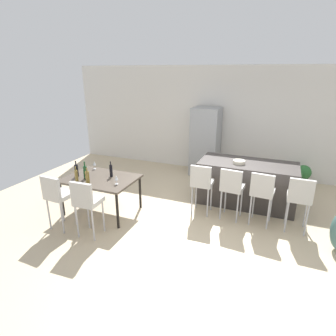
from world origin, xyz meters
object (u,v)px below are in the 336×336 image
at_px(bar_chair_left, 202,182).
at_px(wine_bottle_right, 87,177).
at_px(bar_chair_far, 300,196).
at_px(kitchen_island, 246,183).
at_px(fruit_bowl, 239,162).
at_px(wine_bottle_middle, 76,170).
at_px(refrigerator, 205,142).
at_px(bar_chair_right, 262,191).
at_px(wine_bottle_left, 111,171).
at_px(wine_bottle_corner, 85,172).
at_px(wine_glass_near, 116,178).
at_px(wine_glass_far, 94,163).
at_px(potted_plant, 303,175).
at_px(dining_table, 101,181).
at_px(dining_chair_near, 57,194).
at_px(dining_chair_far, 86,200).
at_px(wine_bottle_end, 76,176).
at_px(bar_chair_middle, 232,186).

relative_size(bar_chair_left, wine_bottle_right, 3.35).
distance_m(bar_chair_left, bar_chair_far, 1.76).
distance_m(kitchen_island, fruit_bowl, 0.54).
xyz_separation_m(wine_bottle_middle, refrigerator, (1.81, 3.10, 0.05)).
bearing_deg(bar_chair_far, refrigerator, 135.11).
height_order(kitchen_island, bar_chair_right, bar_chair_right).
relative_size(bar_chair_far, wine_bottle_left, 3.30).
bearing_deg(wine_bottle_corner, bar_chair_right, 13.75).
xyz_separation_m(wine_bottle_corner, wine_glass_near, (0.73, -0.03, -0.01)).
height_order(kitchen_island, bar_chair_far, bar_chair_far).
bearing_deg(bar_chair_left, wine_bottle_corner, -159.49).
bearing_deg(wine_bottle_left, wine_glass_far, 156.80).
bearing_deg(wine_bottle_corner, potted_plant, 37.06).
xyz_separation_m(dining_table, wine_bottle_middle, (-0.48, -0.11, 0.19)).
relative_size(wine_bottle_corner, wine_glass_far, 1.99).
distance_m(bar_chair_right, bar_chair_far, 0.62).
bearing_deg(dining_chair_near, potted_plant, 42.62).
height_order(bar_chair_right, fruit_bowl, bar_chair_right).
relative_size(dining_chair_far, wine_glass_far, 6.03).
relative_size(bar_chair_far, fruit_bowl, 4.22).
relative_size(bar_chair_left, wine_bottle_end, 3.32).
height_order(bar_chair_right, wine_bottle_corner, wine_bottle_corner).
relative_size(kitchen_island, wine_bottle_right, 6.40).
distance_m(bar_chair_right, wine_bottle_end, 3.47).
xyz_separation_m(bar_chair_right, wine_bottle_end, (-3.30, -1.04, 0.17)).
bearing_deg(kitchen_island, wine_glass_far, -159.78).
relative_size(kitchen_island, wine_bottle_left, 6.32).
bearing_deg(refrigerator, wine_bottle_end, -115.58).
bearing_deg(dining_chair_far, bar_chair_middle, 35.44).
relative_size(bar_chair_middle, bar_chair_right, 1.00).
relative_size(wine_bottle_middle, wine_glass_far, 1.87).
bearing_deg(fruit_bowl, bar_chair_right, -53.04).
distance_m(dining_table, wine_bottle_left, 0.29).
height_order(dining_chair_far, wine_bottle_corner, wine_bottle_corner).
distance_m(wine_bottle_corner, refrigerator, 3.49).
bearing_deg(bar_chair_far, wine_bottle_end, -165.11).
bearing_deg(dining_chair_near, dining_chair_far, -0.00).
xyz_separation_m(kitchen_island, wine_glass_far, (-3.08, -1.14, 0.40)).
distance_m(bar_chair_far, wine_glass_near, 3.29).
bearing_deg(wine_bottle_middle, wine_glass_near, -2.42).
height_order(bar_chair_middle, wine_bottle_corner, wine_bottle_corner).
relative_size(wine_bottle_end, wine_glass_far, 1.82).
distance_m(dining_chair_near, fruit_bowl, 3.61).
distance_m(dining_chair_far, fruit_bowl, 3.14).
bearing_deg(kitchen_island, bar_chair_middle, -101.71).
distance_m(wine_glass_far, fruit_bowl, 3.08).
bearing_deg(wine_bottle_left, wine_bottle_right, -111.46).
bearing_deg(dining_table, kitchen_island, 29.97).
relative_size(dining_table, refrigerator, 0.76).
relative_size(bar_chair_far, dining_chair_near, 1.00).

